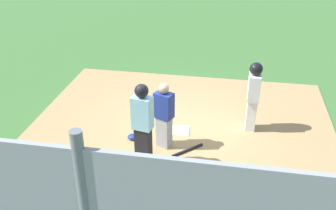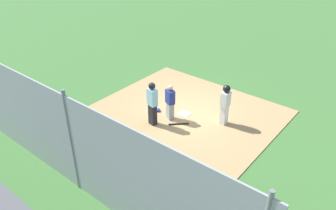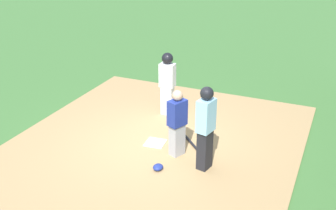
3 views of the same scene
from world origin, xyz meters
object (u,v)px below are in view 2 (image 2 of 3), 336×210
object	(u,v)px
runner	(225,102)
baseball_bat	(179,124)
catcher	(170,102)
catcher_mask	(158,110)
umpire	(152,103)
home_plate	(185,114)

from	to	relation	value
runner	baseball_bat	size ratio (longest dim) A/B	2.10
catcher	catcher_mask	xyz separation A→B (m)	(-0.74, 0.11, -0.71)
umpire	catcher	bearing A→B (deg)	-9.49
catcher_mask	home_plate	bearing A→B (deg)	28.12
umpire	catcher_mask	world-z (taller)	umpire
catcher	baseball_bat	size ratio (longest dim) A/B	1.89
home_plate	umpire	xyz separation A→B (m)	(-0.54, -1.38, 0.94)
runner	catcher_mask	xyz separation A→B (m)	(-2.61, -0.93, -0.90)
umpire	baseball_bat	distance (m)	1.37
baseball_bat	catcher_mask	size ratio (longest dim) A/B	3.32
catcher	runner	world-z (taller)	runner
umpire	home_plate	bearing A→B (deg)	-9.64
umpire	runner	bearing A→B (deg)	-38.72
catcher	home_plate	bearing A→B (deg)	2.06
home_plate	baseball_bat	bearing A→B (deg)	-69.81
runner	baseball_bat	bearing A→B (deg)	41.23
home_plate	umpire	size ratio (longest dim) A/B	0.24
baseball_bat	catcher	bearing A→B (deg)	121.57
runner	home_plate	bearing A→B (deg)	13.20
umpire	runner	distance (m)	2.78
catcher	umpire	distance (m)	0.80
runner	baseball_bat	world-z (taller)	runner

